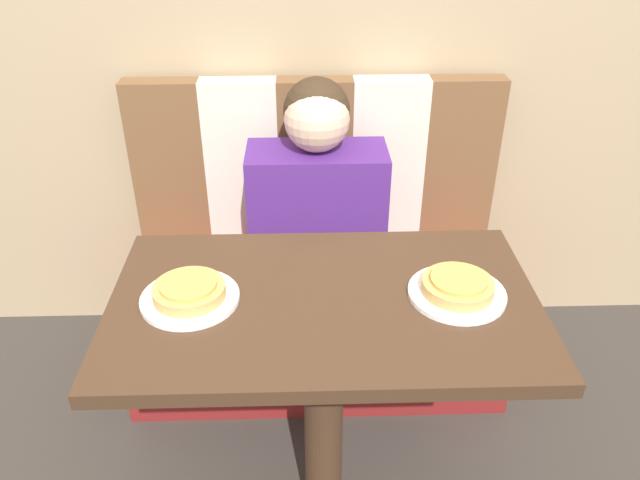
{
  "coord_description": "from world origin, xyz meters",
  "views": [
    {
      "loc": [
        -0.04,
        -1.13,
        1.59
      ],
      "look_at": [
        0.0,
        0.3,
        0.71
      ],
      "focal_mm": 35.0,
      "sensor_mm": 36.0,
      "label": 1
    }
  ],
  "objects_px": {
    "plate_left": "(190,298)",
    "pizza_right": "(458,285)",
    "plate_right": "(457,293)",
    "pizza_left": "(189,289)",
    "person": "(317,183)"
  },
  "relations": [
    {
      "from": "plate_left",
      "to": "pizza_right",
      "type": "distance_m",
      "value": 0.6
    },
    {
      "from": "plate_right",
      "to": "pizza_left",
      "type": "distance_m",
      "value": 0.6
    },
    {
      "from": "plate_right",
      "to": "pizza_left",
      "type": "bearing_deg",
      "value": 180.0
    },
    {
      "from": "plate_left",
      "to": "plate_right",
      "type": "distance_m",
      "value": 0.6
    },
    {
      "from": "pizza_right",
      "to": "pizza_left",
      "type": "bearing_deg",
      "value": 180.0
    },
    {
      "from": "person",
      "to": "pizza_right",
      "type": "xyz_separation_m",
      "value": [
        0.3,
        -0.61,
        0.04
      ]
    },
    {
      "from": "plate_right",
      "to": "pizza_left",
      "type": "relative_size",
      "value": 1.36
    },
    {
      "from": "plate_left",
      "to": "pizza_right",
      "type": "relative_size",
      "value": 1.36
    },
    {
      "from": "plate_left",
      "to": "pizza_right",
      "type": "xyz_separation_m",
      "value": [
        0.6,
        0.0,
        0.02
      ]
    },
    {
      "from": "pizza_left",
      "to": "pizza_right",
      "type": "relative_size",
      "value": 1.0
    },
    {
      "from": "plate_right",
      "to": "pizza_left",
      "type": "height_order",
      "value": "pizza_left"
    },
    {
      "from": "plate_right",
      "to": "pizza_right",
      "type": "distance_m",
      "value": 0.02
    },
    {
      "from": "person",
      "to": "plate_right",
      "type": "relative_size",
      "value": 2.81
    },
    {
      "from": "person",
      "to": "pizza_left",
      "type": "bearing_deg",
      "value": -116.25
    },
    {
      "from": "person",
      "to": "pizza_left",
      "type": "distance_m",
      "value": 0.68
    }
  ]
}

